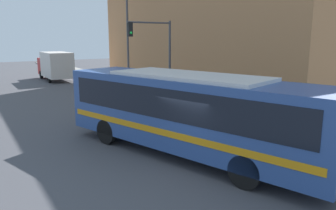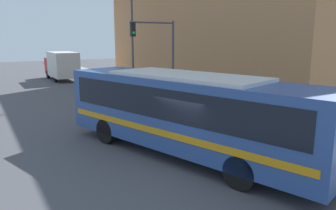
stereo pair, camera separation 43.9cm
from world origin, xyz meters
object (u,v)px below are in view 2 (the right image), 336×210
(traffic_light_pole, at_px, (159,47))
(parking_meter, at_px, (175,91))
(fire_hydrant, at_px, (210,107))
(pedestrian_near_corner, at_px, (164,85))
(street_lamp, at_px, (129,32))
(city_bus, at_px, (185,109))
(delivery_truck, at_px, (61,65))
(pedestrian_mid_block, at_px, (166,84))

(traffic_light_pole, bearing_deg, parking_meter, -27.03)
(fire_hydrant, height_order, traffic_light_pole, traffic_light_pole)
(fire_hydrant, height_order, pedestrian_near_corner, pedestrian_near_corner)
(parking_meter, distance_m, pedestrian_near_corner, 2.60)
(fire_hydrant, distance_m, traffic_light_pole, 5.69)
(street_lamp, distance_m, pedestrian_near_corner, 6.34)
(city_bus, height_order, street_lamp, street_lamp)
(fire_hydrant, height_order, street_lamp, street_lamp)
(city_bus, relative_size, traffic_light_pole, 2.11)
(traffic_light_pole, relative_size, pedestrian_near_corner, 3.42)
(city_bus, height_order, delivery_truck, city_bus)
(pedestrian_near_corner, xyz_separation_m, pedestrian_mid_block, (0.04, -0.33, 0.13))
(fire_hydrant, distance_m, pedestrian_mid_block, 6.23)
(fire_hydrant, xyz_separation_m, parking_meter, (0.00, 3.97, 0.44))
(traffic_light_pole, height_order, street_lamp, street_lamp)
(pedestrian_mid_block, bearing_deg, fire_hydrant, -95.67)
(traffic_light_pole, bearing_deg, street_lamp, 82.33)
(city_bus, xyz_separation_m, street_lamp, (4.95, 16.17, 3.13))
(traffic_light_pole, distance_m, pedestrian_near_corner, 3.91)
(street_lamp, bearing_deg, parking_meter, -89.87)
(city_bus, bearing_deg, parking_meter, 43.78)
(fire_hydrant, bearing_deg, street_lamp, 90.09)
(parking_meter, distance_m, pedestrian_mid_block, 2.29)
(fire_hydrant, xyz_separation_m, pedestrian_near_corner, (0.57, 6.51, 0.44))
(parking_meter, bearing_deg, traffic_light_pole, 152.97)
(traffic_light_pole, distance_m, parking_meter, 3.14)
(delivery_truck, distance_m, pedestrian_mid_block, 16.00)
(fire_hydrant, bearing_deg, city_bus, -135.85)
(parking_meter, xyz_separation_m, pedestrian_mid_block, (0.61, 2.20, 0.13))
(fire_hydrant, relative_size, pedestrian_mid_block, 0.41)
(pedestrian_mid_block, bearing_deg, street_lamp, 96.93)
(pedestrian_mid_block, bearing_deg, city_bus, -116.89)
(pedestrian_near_corner, height_order, pedestrian_mid_block, pedestrian_mid_block)
(fire_hydrant, bearing_deg, parking_meter, 90.00)
(fire_hydrant, relative_size, parking_meter, 0.63)
(street_lamp, xyz_separation_m, pedestrian_near_corner, (0.59, -4.84, -4.04))
(traffic_light_pole, bearing_deg, fire_hydrant, -78.02)
(city_bus, height_order, pedestrian_mid_block, city_bus)
(city_bus, height_order, traffic_light_pole, traffic_light_pole)
(fire_hydrant, relative_size, street_lamp, 0.09)
(city_bus, height_order, pedestrian_near_corner, city_bus)
(city_bus, relative_size, street_lamp, 1.39)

